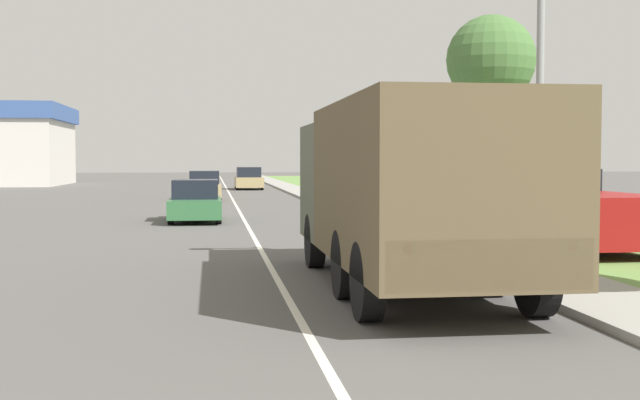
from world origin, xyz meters
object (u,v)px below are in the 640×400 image
(car_third_ahead, at_px, (249,179))
(pickup_truck, at_px, (568,210))
(car_second_ahead, at_px, (204,187))
(military_truck, at_px, (408,186))
(lamp_post, at_px, (529,39))
(car_nearest_ahead, at_px, (195,202))

(car_third_ahead, relative_size, pickup_truck, 0.75)
(car_second_ahead, height_order, pickup_truck, pickup_truck)
(pickup_truck, bearing_deg, military_truck, -134.04)
(car_second_ahead, bearing_deg, military_truck, -83.26)
(car_second_ahead, bearing_deg, lamp_post, -77.96)
(car_nearest_ahead, height_order, car_second_ahead, car_second_ahead)
(military_truck, bearing_deg, car_third_ahead, 90.63)
(car_third_ahead, relative_size, lamp_post, 0.62)
(military_truck, relative_size, car_third_ahead, 1.86)
(car_second_ahead, xyz_separation_m, pickup_truck, (8.74, -23.93, 0.22))
(car_nearest_ahead, relative_size, lamp_post, 0.59)
(lamp_post, bearing_deg, pickup_truck, 56.89)
(car_nearest_ahead, xyz_separation_m, pickup_truck, (8.95, -9.49, 0.26))
(car_second_ahead, xyz_separation_m, lamp_post, (6.00, -28.13, 3.57))
(military_truck, bearing_deg, lamp_post, 26.23)
(military_truck, bearing_deg, car_nearest_ahead, 103.83)
(car_third_ahead, distance_m, pickup_truck, 39.00)
(car_nearest_ahead, relative_size, pickup_truck, 0.71)
(military_truck, xyz_separation_m, car_third_ahead, (-0.49, 44.02, -0.98))
(lamp_post, bearing_deg, car_second_ahead, 102.04)
(military_truck, xyz_separation_m, lamp_post, (2.53, 1.25, 2.57))
(military_truck, height_order, pickup_truck, military_truck)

